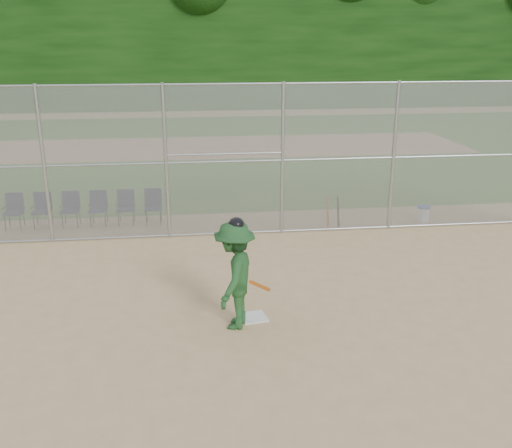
{
  "coord_description": "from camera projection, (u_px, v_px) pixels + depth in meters",
  "views": [
    {
      "loc": [
        -1.46,
        -9.43,
        5.03
      ],
      "look_at": [
        0.0,
        2.5,
        1.1
      ],
      "focal_mm": 40.0,
      "sensor_mm": 36.0,
      "label": 1
    }
  ],
  "objects": [
    {
      "name": "chair_2",
      "position": [
        70.0,
        210.0,
        15.85
      ],
      "size": [
        0.54,
        0.52,
        0.96
      ],
      "primitive_type": null,
      "color": "#0F1239",
      "rests_on": "ground"
    },
    {
      "name": "chair_4",
      "position": [
        126.0,
        208.0,
        16.03
      ],
      "size": [
        0.54,
        0.52,
        0.96
      ],
      "primitive_type": null,
      "color": "#0F1239",
      "rests_on": "ground"
    },
    {
      "name": "home_plate",
      "position": [
        254.0,
        317.0,
        10.76
      ],
      "size": [
        0.54,
        0.54,
        0.02
      ],
      "primitive_type": "cube",
      "rotation": [
        0.0,
        0.0,
        0.17
      ],
      "color": "silver",
      "rests_on": "ground"
    },
    {
      "name": "chair_0",
      "position": [
        13.0,
        212.0,
        15.67
      ],
      "size": [
        0.54,
        0.52,
        0.96
      ],
      "primitive_type": null,
      "color": "#0F1239",
      "rests_on": "ground"
    },
    {
      "name": "water_cooler",
      "position": [
        423.0,
        214.0,
        16.34
      ],
      "size": [
        0.36,
        0.36,
        0.46
      ],
      "color": "white",
      "rests_on": "ground"
    },
    {
      "name": "batter_at_plate",
      "position": [
        235.0,
        275.0,
        10.16
      ],
      "size": [
        1.2,
        1.47,
        2.09
      ],
      "color": "#1D4A21",
      "rests_on": "ground"
    },
    {
      "name": "chair_5",
      "position": [
        153.0,
        207.0,
        16.11
      ],
      "size": [
        0.54,
        0.52,
        0.96
      ],
      "primitive_type": null,
      "color": "#0F1239",
      "rests_on": "ground"
    },
    {
      "name": "treeline",
      "position": [
        212.0,
        28.0,
        27.78
      ],
      "size": [
        81.0,
        60.0,
        11.0
      ],
      "color": "black",
      "rests_on": "ground"
    },
    {
      "name": "chair_1",
      "position": [
        42.0,
        211.0,
        15.76
      ],
      "size": [
        0.54,
        0.52,
        0.96
      ],
      "primitive_type": null,
      "color": "#0F1239",
      "rests_on": "ground"
    },
    {
      "name": "backstop_fence",
      "position": [
        244.0,
        158.0,
        14.7
      ],
      "size": [
        16.09,
        0.09,
        4.0
      ],
      "color": "gray",
      "rests_on": "ground"
    },
    {
      "name": "ground",
      "position": [
        272.0,
        321.0,
        10.63
      ],
      "size": [
        100.0,
        100.0,
        0.0
      ],
      "primitive_type": "plane",
      "color": "tan",
      "rests_on": "ground"
    },
    {
      "name": "grass_strip",
      "position": [
        217.0,
        147.0,
        27.6
      ],
      "size": [
        100.0,
        100.0,
        0.0
      ],
      "primitive_type": "plane",
      "color": "#2E611D",
      "rests_on": "ground"
    },
    {
      "name": "spare_bats",
      "position": [
        333.0,
        212.0,
        15.88
      ],
      "size": [
        0.36,
        0.32,
        0.83
      ],
      "color": "#D84C14",
      "rests_on": "ground"
    },
    {
      "name": "chair_3",
      "position": [
        98.0,
        209.0,
        15.94
      ],
      "size": [
        0.54,
        0.52,
        0.96
      ],
      "primitive_type": null,
      "color": "#0F1239",
      "rests_on": "ground"
    },
    {
      "name": "dirt_patch_far",
      "position": [
        217.0,
        147.0,
        27.6
      ],
      "size": [
        24.0,
        24.0,
        0.0
      ],
      "primitive_type": "plane",
      "color": "tan",
      "rests_on": "ground"
    }
  ]
}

